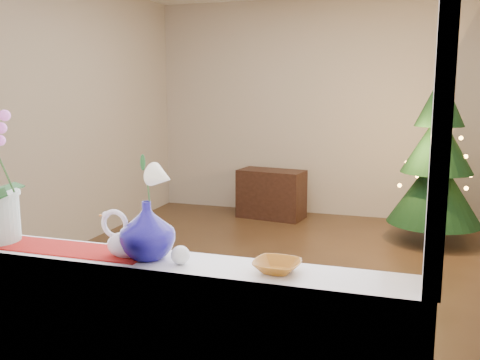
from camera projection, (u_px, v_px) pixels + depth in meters
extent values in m
plane|color=#382517|center=(282.00, 278.00, 4.57)|extent=(5.00, 5.00, 0.00)
cube|color=#BCB1A4|center=(330.00, 109.00, 6.68)|extent=(4.50, 0.10, 2.70)
cube|color=#BCB1A4|center=(132.00, 158.00, 1.99)|extent=(4.50, 0.10, 2.70)
cube|color=#BCB1A4|center=(51.00, 116.00, 5.02)|extent=(0.10, 5.00, 2.70)
cube|color=white|center=(151.00, 263.00, 2.19)|extent=(2.20, 0.26, 0.04)
cube|color=maroon|center=(72.00, 249.00, 2.30)|extent=(0.70, 0.20, 0.01)
imported|color=#0E095F|center=(147.00, 226.00, 2.17)|extent=(0.33, 0.33, 0.27)
sphere|color=silver|center=(180.00, 255.00, 2.11)|extent=(0.09, 0.09, 0.08)
imported|color=#995A16|center=(277.00, 267.00, 2.03)|extent=(0.16, 0.16, 0.04)
cube|color=black|center=(271.00, 194.00, 6.67)|extent=(0.85, 0.52, 0.60)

